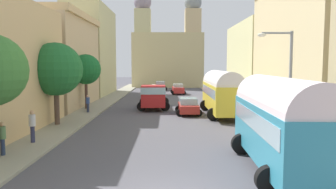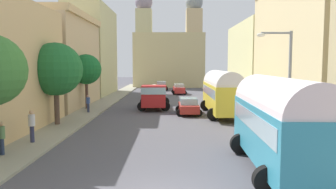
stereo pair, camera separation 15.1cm
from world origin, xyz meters
The scene contains 21 objects.
ground_plane centered at (0.00, 27.00, 0.00)m, with size 154.00×154.00×0.00m, color #4E4C53.
sidewalk_left centered at (-7.25, 27.00, 0.07)m, with size 2.50×70.00×0.14m, color gray.
sidewalk_right centered at (7.25, 27.00, 0.07)m, with size 2.50×70.00×0.14m, color #9F9893.
building_left_2 centered at (-11.40, 23.74, 4.81)m, with size 6.37×13.00×9.57m.
building_left_3 centered at (-11.05, 37.52, 6.27)m, with size 5.11×13.06×12.55m.
building_right_1 centered at (10.86, 14.94, 5.72)m, with size 5.18×14.81×11.39m.
building_right_2 centered at (11.19, 29.99, 4.69)m, with size 5.38×14.33×9.38m.
distant_church centered at (0.00, 54.58, 6.26)m, with size 13.63×6.77×17.79m.
parked_bus_0 centered at (4.69, 2.85, 2.16)m, with size 3.38×8.36×3.91m.
parked_bus_1 centered at (4.70, 18.08, 2.14)m, with size 3.20×9.30×3.87m.
cargo_truck_0 centered at (-1.37, 21.78, 1.30)m, with size 3.23×7.01×2.44m.
car_0 centered at (-1.93, 32.14, 0.76)m, with size 2.20×4.05×1.51m.
car_1 centered at (-1.28, 46.00, 0.76)m, with size 2.36×4.44×1.52m.
car_2 centered at (1.84, 18.50, 0.74)m, with size 2.29×3.88×1.46m.
car_3 centered at (1.54, 38.67, 0.78)m, with size 2.27×4.44×1.53m.
pedestrian_0 centered at (-7.79, 4.74, 0.99)m, with size 0.43×0.43×1.73m.
pedestrian_1 centered at (-7.16, 18.86, 0.96)m, with size 0.35×0.35×1.69m.
pedestrian_2 centered at (-7.41, 7.31, 1.10)m, with size 0.42×0.42×1.92m.
streetlamp_near centered at (6.23, 6.83, 3.72)m, with size 1.86×0.28×6.16m.
roadside_tree_1 centered at (-7.90, 12.81, 4.07)m, with size 3.77×3.77×5.97m.
roadside_tree_2 centered at (-7.90, 21.35, 3.93)m, with size 2.91×2.91×5.41m.
Camera 1 is at (0.04, -10.60, 4.42)m, focal length 35.38 mm.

